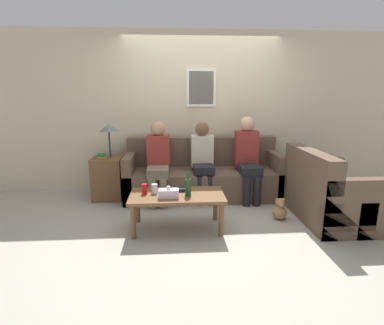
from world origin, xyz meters
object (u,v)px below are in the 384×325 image
object	(u,v)px
wine_bottle	(188,187)
couch_main	(203,176)
couch_side	(328,195)
person_middle	(203,158)
person_right	(248,155)
person_left	(158,159)
drinking_glass	(154,189)
coffee_table	(177,199)
teddy_bear	(280,210)

from	to	relation	value
wine_bottle	couch_main	bearing A→B (deg)	76.17
couch_side	person_middle	size ratio (longest dim) A/B	1.03
person_middle	person_right	xyz separation A→B (m)	(0.69, -0.04, 0.04)
couch_main	person_left	size ratio (longest dim) A/B	2.00
couch_side	person_right	world-z (taller)	person_right
drinking_glass	person_middle	distance (m)	1.23
person_right	couch_side	bearing A→B (deg)	-45.28
coffee_table	drinking_glass	world-z (taller)	drinking_glass
wine_bottle	person_right	xyz separation A→B (m)	(0.97, 1.07, 0.15)
coffee_table	wine_bottle	distance (m)	0.22
person_right	drinking_glass	bearing A→B (deg)	-144.86
couch_main	person_right	distance (m)	0.78
person_middle	teddy_bear	bearing A→B (deg)	-43.34
person_left	teddy_bear	xyz separation A→B (m)	(1.60, -0.80, -0.54)
couch_main	couch_side	distance (m)	1.84
person_left	person_right	xyz separation A→B (m)	(1.36, 0.04, 0.03)
teddy_bear	couch_main	bearing A→B (deg)	132.22
teddy_bear	person_right	bearing A→B (deg)	106.05
person_left	person_right	bearing A→B (deg)	1.59
coffee_table	couch_main	bearing A→B (deg)	69.89
couch_side	wine_bottle	xyz separation A→B (m)	(-1.83, -0.21, 0.22)
person_right	person_left	bearing A→B (deg)	-178.41
person_left	person_right	world-z (taller)	person_right
couch_main	coffee_table	distance (m)	1.27
coffee_table	person_left	world-z (taller)	person_left
couch_side	drinking_glass	distance (m)	2.24
couch_side	person_left	size ratio (longest dim) A/B	1.01
coffee_table	teddy_bear	size ratio (longest dim) A/B	3.88
person_right	coffee_table	bearing A→B (deg)	-137.14
coffee_table	drinking_glass	distance (m)	0.30
coffee_table	teddy_bear	xyz separation A→B (m)	(1.34, 0.19, -0.26)
coffee_table	wine_bottle	size ratio (longest dim) A/B	3.98
person_left	couch_side	bearing A→B (deg)	-20.40
couch_main	drinking_glass	size ratio (longest dim) A/B	21.35
coffee_table	person_right	distance (m)	1.54
drinking_glass	person_right	xyz separation A→B (m)	(1.37, 0.97, 0.20)
couch_main	drinking_glass	distance (m)	1.35
person_right	person_middle	bearing A→B (deg)	176.48
person_middle	person_right	size ratio (longest dim) A/B	0.93
couch_main	person_left	world-z (taller)	person_left
couch_main	couch_side	xyz separation A→B (m)	(1.52, -1.03, 0.00)
drinking_glass	person_middle	bearing A→B (deg)	55.89
couch_side	drinking_glass	bearing A→B (deg)	92.65
coffee_table	teddy_bear	bearing A→B (deg)	8.01
drinking_glass	coffee_table	bearing A→B (deg)	-12.19
couch_side	coffee_table	distance (m)	1.97
drinking_glass	person_right	size ratio (longest dim) A/B	0.09
person_middle	teddy_bear	xyz separation A→B (m)	(0.93, -0.88, -0.53)
coffee_table	person_left	distance (m)	1.06
couch_main	person_left	bearing A→B (deg)	-163.68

